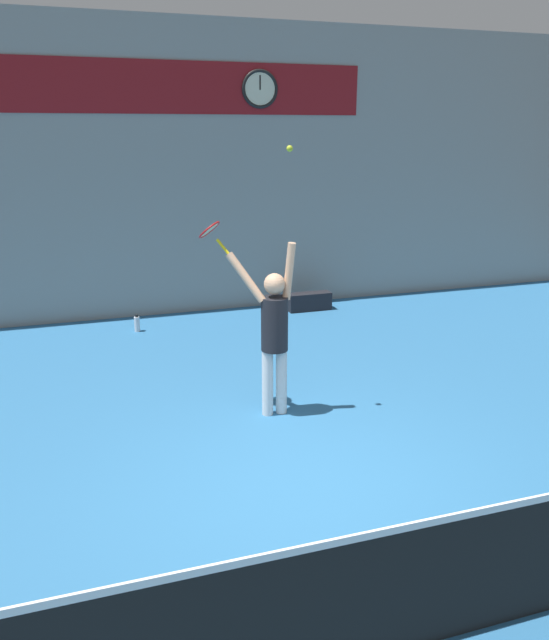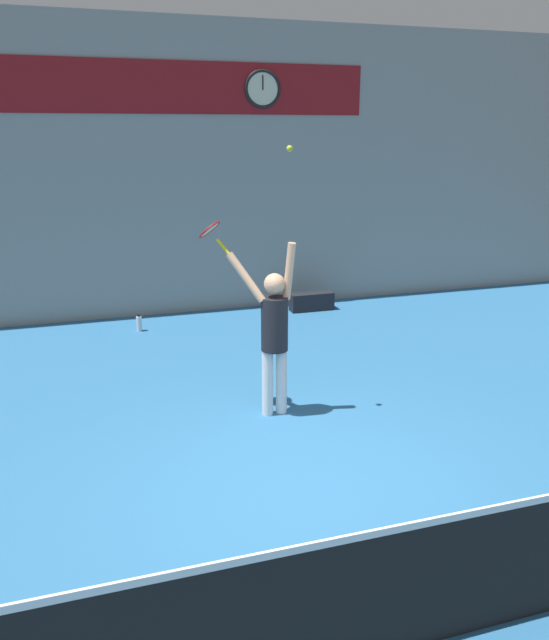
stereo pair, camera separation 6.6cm
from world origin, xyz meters
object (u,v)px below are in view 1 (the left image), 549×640
(tennis_player, at_px, (274,329))
(water_bottle, at_px, (137,324))
(equipment_bag, at_px, (309,301))
(scoreboard_clock, at_px, (260,89))
(tennis_ball, at_px, (290,149))
(tennis_racket, at_px, (211,231))

(tennis_player, relative_size, water_bottle, 6.92)
(tennis_player, bearing_deg, water_bottle, 108.02)
(equipment_bag, bearing_deg, tennis_player, -116.43)
(tennis_player, height_order, water_bottle, tennis_player)
(scoreboard_clock, distance_m, tennis_ball, 4.79)
(tennis_ball, distance_m, water_bottle, 4.91)
(tennis_ball, bearing_deg, scoreboard_clock, 76.97)
(tennis_racket, relative_size, tennis_ball, 5.67)
(tennis_player, height_order, tennis_racket, tennis_racket)
(scoreboard_clock, relative_size, tennis_player, 0.32)
(scoreboard_clock, bearing_deg, water_bottle, -160.41)
(tennis_racket, bearing_deg, tennis_ball, -28.62)
(scoreboard_clock, xyz_separation_m, tennis_player, (-1.22, -4.53, -2.84))
(tennis_player, bearing_deg, tennis_racket, 149.08)
(tennis_racket, xyz_separation_m, tennis_ball, (0.77, -0.42, 0.89))
(scoreboard_clock, bearing_deg, tennis_racket, -113.80)
(scoreboard_clock, height_order, equipment_bag, scoreboard_clock)
(scoreboard_clock, xyz_separation_m, water_bottle, (-2.41, -0.86, -3.75))
(tennis_racket, relative_size, equipment_bag, 0.47)
(water_bottle, relative_size, equipment_bag, 0.36)
(scoreboard_clock, relative_size, equipment_bag, 0.80)
(scoreboard_clock, bearing_deg, tennis_ball, -103.03)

